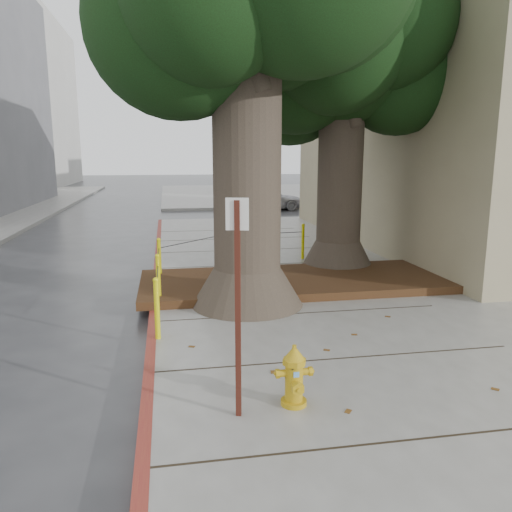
{
  "coord_description": "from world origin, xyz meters",
  "views": [
    {
      "loc": [
        -1.71,
        -6.03,
        2.85
      ],
      "look_at": [
        -0.18,
        2.46,
        1.1
      ],
      "focal_mm": 35.0,
      "sensor_mm": 36.0,
      "label": 1
    }
  ],
  "objects_px": {
    "fire_hydrant": "(294,376)",
    "signpost": "(238,297)",
    "car_red": "(383,199)",
    "car_silver": "(265,198)"
  },
  "relations": [
    {
      "from": "car_red",
      "to": "car_silver",
      "type": "bearing_deg",
      "value": 81.66
    },
    {
      "from": "fire_hydrant",
      "to": "signpost",
      "type": "relative_size",
      "value": 0.3
    },
    {
      "from": "signpost",
      "to": "car_red",
      "type": "distance_m",
      "value": 22.54
    },
    {
      "from": "fire_hydrant",
      "to": "signpost",
      "type": "height_order",
      "value": "signpost"
    },
    {
      "from": "car_silver",
      "to": "car_red",
      "type": "height_order",
      "value": "car_silver"
    },
    {
      "from": "signpost",
      "to": "car_silver",
      "type": "distance_m",
      "value": 21.37
    },
    {
      "from": "fire_hydrant",
      "to": "car_red",
      "type": "height_order",
      "value": "car_red"
    },
    {
      "from": "car_red",
      "to": "signpost",
      "type": "bearing_deg",
      "value": 152.98
    },
    {
      "from": "fire_hydrant",
      "to": "car_red",
      "type": "distance_m",
      "value": 22.13
    },
    {
      "from": "fire_hydrant",
      "to": "signpost",
      "type": "distance_m",
      "value": 1.15
    }
  ]
}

